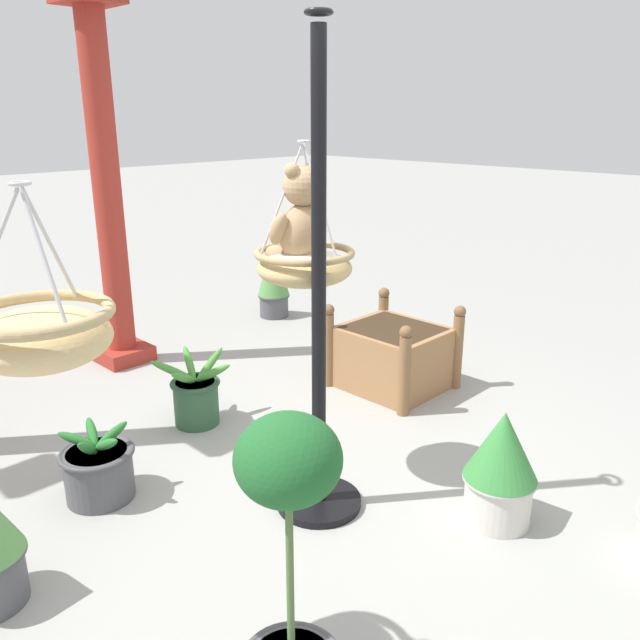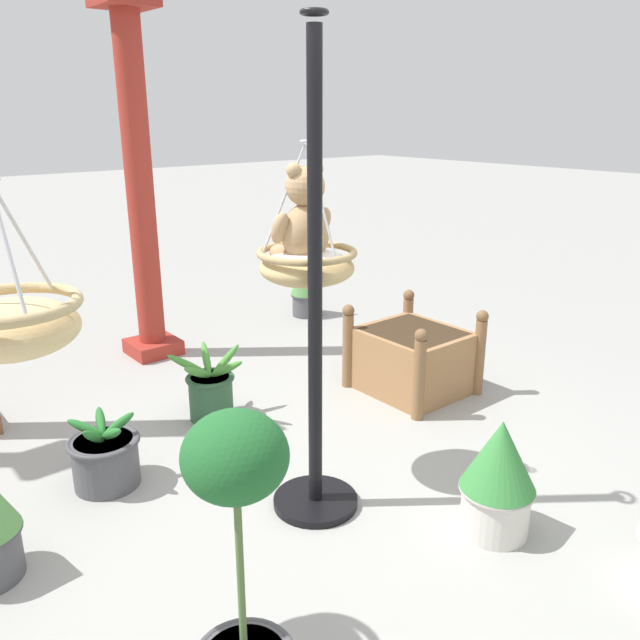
% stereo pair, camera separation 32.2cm
% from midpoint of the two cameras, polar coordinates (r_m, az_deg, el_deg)
% --- Properties ---
extents(ground_plane, '(40.00, 40.00, 0.00)m').
position_cam_midpoint_polar(ground_plane, '(3.57, -1.80, -15.23)').
color(ground_plane, '#9E9E99').
extents(display_pole_central, '(0.44, 0.44, 2.36)m').
position_cam_midpoint_polar(display_pole_central, '(3.15, -3.05, -5.10)').
color(display_pole_central, black).
rests_on(display_pole_central, ground).
extents(hanging_basket_with_teddy, '(0.51, 0.51, 0.72)m').
position_cam_midpoint_polar(hanging_basket_with_teddy, '(3.27, -4.22, 4.88)').
color(hanging_basket_with_teddy, tan).
extents(teddy_bear, '(0.35, 0.32, 0.51)m').
position_cam_midpoint_polar(teddy_bear, '(3.24, -4.59, 8.70)').
color(teddy_bear, tan).
extents(hanging_basket_left_high, '(0.44, 0.44, 0.55)m').
position_cam_midpoint_polar(hanging_basket_left_high, '(2.13, -27.58, -1.16)').
color(hanging_basket_left_high, tan).
extents(greenhouse_pillar_right, '(0.41, 0.41, 2.77)m').
position_cam_midpoint_polar(greenhouse_pillar_right, '(5.29, -20.02, 10.22)').
color(greenhouse_pillar_right, '#9E2D23').
rests_on(greenhouse_pillar_right, ground).
extents(wooden_planter_box, '(0.72, 0.79, 0.63)m').
position_cam_midpoint_polar(wooden_planter_box, '(4.75, 4.51, -3.10)').
color(wooden_planter_box, '#9E7047').
rests_on(wooden_planter_box, ground).
extents(potted_plant_fern_front, '(0.39, 0.39, 0.42)m').
position_cam_midpoint_polar(potted_plant_fern_front, '(3.71, -21.51, -12.25)').
color(potted_plant_fern_front, '#4C4C51').
rests_on(potted_plant_fern_front, ground).
extents(potted_plant_flowering_red, '(0.32, 0.32, 0.76)m').
position_cam_midpoint_polar(potted_plant_flowering_red, '(6.37, -5.61, 3.60)').
color(potted_plant_flowering_red, '#4C4C51').
rests_on(potted_plant_flowering_red, ground).
extents(potted_plant_tall_leafy, '(0.34, 0.34, 1.15)m').
position_cam_midpoint_polar(potted_plant_tall_leafy, '(2.15, -7.32, -23.24)').
color(potted_plant_tall_leafy, '#4C4C51').
rests_on(potted_plant_tall_leafy, ground).
extents(potted_plant_bushy_green, '(0.36, 0.36, 0.60)m').
position_cam_midpoint_polar(potted_plant_bushy_green, '(3.30, 13.01, -12.60)').
color(potted_plant_bushy_green, beige).
rests_on(potted_plant_bushy_green, ground).
extents(potted_plant_broad_leaf, '(0.52, 0.53, 0.48)m').
position_cam_midpoint_polar(potted_plant_broad_leaf, '(4.32, -13.10, -6.63)').
color(potted_plant_broad_leaf, '#2D5638').
rests_on(potted_plant_broad_leaf, ground).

